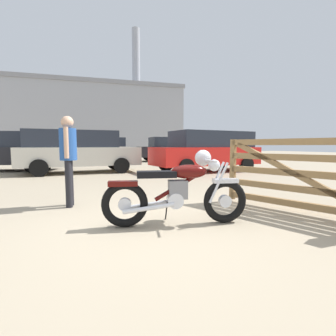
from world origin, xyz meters
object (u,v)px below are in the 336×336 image
object	(u,v)px
vintage_motorcycle	(180,190)
timber_gate	(315,173)
dark_sedan_left	(208,150)
red_hatchback_near	(0,150)
bystander	(68,152)
blue_hatchback_right	(97,148)
silver_sedan_mid	(172,148)
white_estate_far	(78,150)

from	to	relation	value
vintage_motorcycle	timber_gate	xyz separation A→B (m)	(2.16, -0.36, 0.21)
dark_sedan_left	red_hatchback_near	bearing A→B (deg)	-27.83
bystander	dark_sedan_left	bearing A→B (deg)	46.27
timber_gate	bystander	bearing A→B (deg)	37.43
blue_hatchback_right	bystander	bearing A→B (deg)	75.83
bystander	silver_sedan_mid	size ratio (longest dim) A/B	0.35
red_hatchback_near	blue_hatchback_right	distance (m)	7.47
dark_sedan_left	blue_hatchback_right	distance (m)	10.15
bystander	dark_sedan_left	distance (m)	7.11
white_estate_far	silver_sedan_mid	bearing A→B (deg)	41.35
timber_gate	red_hatchback_near	distance (m)	12.07
red_hatchback_near	white_estate_far	bearing A→B (deg)	-19.94
timber_gate	white_estate_far	world-z (taller)	white_estate_far
silver_sedan_mid	white_estate_far	bearing A→B (deg)	43.30
white_estate_far	red_hatchback_near	bearing A→B (deg)	146.83
bystander	timber_gate	bearing A→B (deg)	-22.50
bystander	white_estate_far	xyz separation A→B (m)	(0.14, 5.99, -0.08)
vintage_motorcycle	dark_sedan_left	world-z (taller)	dark_sedan_left
timber_gate	white_estate_far	bearing A→B (deg)	0.01
vintage_motorcycle	bystander	size ratio (longest dim) A/B	1.24
blue_hatchback_right	red_hatchback_near	bearing A→B (deg)	44.29
bystander	blue_hatchback_right	distance (m)	13.96
silver_sedan_mid	red_hatchback_near	world-z (taller)	same
vintage_motorcycle	white_estate_far	bearing A→B (deg)	112.12
red_hatchback_near	bystander	bearing A→B (deg)	-57.54
dark_sedan_left	silver_sedan_mid	xyz separation A→B (m)	(1.16, 7.57, 0.00)
bystander	dark_sedan_left	size ratio (longest dim) A/B	0.34
timber_gate	dark_sedan_left	distance (m)	6.83
timber_gate	dark_sedan_left	xyz separation A→B (m)	(1.75, 6.59, 0.24)
vintage_motorcycle	blue_hatchback_right	bearing A→B (deg)	102.33
red_hatchback_near	blue_hatchback_right	bearing A→B (deg)	63.68
dark_sedan_left	red_hatchback_near	xyz separation A→B (m)	(-8.57, 3.37, 0.00)
vintage_motorcycle	bystander	distance (m)	2.31
bystander	silver_sedan_mid	xyz separation A→B (m)	(6.60, 12.15, -0.08)
dark_sedan_left	white_estate_far	xyz separation A→B (m)	(-5.30, 1.41, 0.00)
timber_gate	red_hatchback_near	world-z (taller)	red_hatchback_near
dark_sedan_left	silver_sedan_mid	size ratio (longest dim) A/B	1.03
silver_sedan_mid	blue_hatchback_right	world-z (taller)	same
timber_gate	dark_sedan_left	world-z (taller)	dark_sedan_left
silver_sedan_mid	red_hatchback_near	xyz separation A→B (m)	(-9.73, -4.20, 0.00)
vintage_motorcycle	timber_gate	distance (m)	2.20
white_estate_far	silver_sedan_mid	world-z (taller)	same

